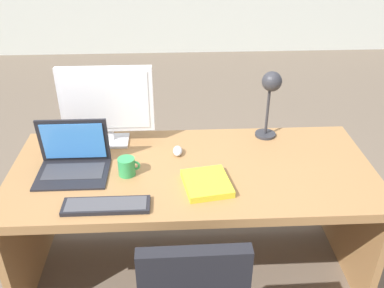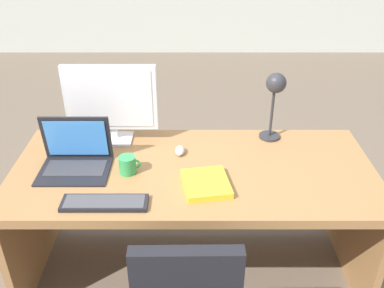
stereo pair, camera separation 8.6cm
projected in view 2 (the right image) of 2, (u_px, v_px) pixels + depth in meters
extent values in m
plane|color=#6B5B4C|center=(191.00, 143.00, 3.86)|extent=(12.00, 12.00, 0.00)
cube|color=#9E7042|center=(192.00, 172.00, 2.21)|extent=(1.88, 0.83, 0.05)
cube|color=#9E7042|center=(29.00, 226.00, 2.39)|extent=(0.04, 0.73, 0.68)
cube|color=#9E7042|center=(355.00, 225.00, 2.39)|extent=(0.04, 0.73, 0.68)
cube|color=#9E7042|center=(192.00, 188.00, 2.64)|extent=(1.66, 0.02, 0.48)
cube|color=silver|center=(114.00, 139.00, 2.44)|extent=(0.20, 0.16, 0.01)
cube|color=silver|center=(113.00, 132.00, 2.43)|extent=(0.04, 0.02, 0.07)
cube|color=silver|center=(109.00, 98.00, 2.31)|extent=(0.51, 0.04, 0.37)
cube|color=white|center=(108.00, 99.00, 2.30)|extent=(0.46, 0.00, 0.33)
cube|color=black|center=(73.00, 171.00, 2.16)|extent=(0.36, 0.27, 0.01)
cube|color=#38383D|center=(74.00, 168.00, 2.17)|extent=(0.30, 0.15, 0.00)
cube|color=black|center=(75.00, 138.00, 2.20)|extent=(0.36, 0.04, 0.25)
cube|color=#3F8CEA|center=(75.00, 139.00, 2.19)|extent=(0.31, 0.03, 0.21)
cube|color=black|center=(103.00, 203.00, 1.93)|extent=(0.39, 0.12, 0.02)
cube|color=#47474C|center=(103.00, 201.00, 1.92)|extent=(0.36, 0.10, 0.00)
ellipsoid|color=silver|center=(178.00, 150.00, 2.31)|extent=(0.05, 0.09, 0.04)
cylinder|color=#2D2D33|center=(268.00, 136.00, 2.47)|extent=(0.12, 0.12, 0.01)
cylinder|color=#2D2D33|center=(271.00, 112.00, 2.39)|extent=(0.02, 0.02, 0.30)
sphere|color=#2D2D33|center=(275.00, 83.00, 2.27)|extent=(0.11, 0.11, 0.11)
cube|color=yellow|center=(205.00, 184.00, 2.05)|extent=(0.25, 0.27, 0.03)
cylinder|color=green|center=(126.00, 165.00, 2.13)|extent=(0.09, 0.09, 0.09)
torus|color=green|center=(135.00, 164.00, 2.13)|extent=(0.05, 0.01, 0.05)
cube|color=black|center=(186.00, 288.00, 1.66)|extent=(0.44, 0.07, 0.39)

